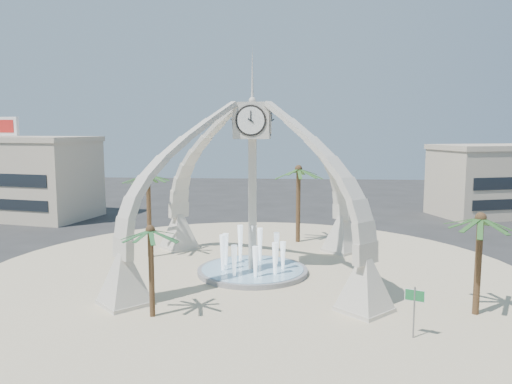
# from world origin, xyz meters

# --- Properties ---
(ground) EXTENTS (140.00, 140.00, 0.00)m
(ground) POSITION_xyz_m (0.00, 0.00, 0.00)
(ground) COLOR #282828
(ground) RESTS_ON ground
(plaza) EXTENTS (40.00, 40.00, 0.06)m
(plaza) POSITION_xyz_m (0.00, 0.00, 0.03)
(plaza) COLOR #C7B894
(plaza) RESTS_ON ground
(clock_tower) EXTENTS (17.94, 17.94, 16.30)m
(clock_tower) POSITION_xyz_m (-0.00, -0.00, 6.49)
(clock_tower) COLOR beige
(clock_tower) RESTS_ON ground
(fountain) EXTENTS (8.00, 8.00, 3.62)m
(fountain) POSITION_xyz_m (0.00, 0.00, 0.29)
(fountain) COLOR gray
(fountain) RESTS_ON ground
(building_nw) EXTENTS (23.75, 13.73, 11.90)m
(building_nw) POSITION_xyz_m (-32.00, 22.00, 4.83)
(building_nw) COLOR #BCAB92
(building_nw) RESTS_ON ground
(palm_east) EXTENTS (4.90, 4.90, 6.33)m
(palm_east) POSITION_xyz_m (13.31, -7.02, 5.51)
(palm_east) COLOR brown
(palm_east) RESTS_ON ground
(palm_west) EXTENTS (4.45, 4.45, 7.59)m
(palm_west) POSITION_xyz_m (-8.78, 3.95, 6.73)
(palm_west) COLOR brown
(palm_west) RESTS_ON ground
(palm_north) EXTENTS (5.04, 5.04, 7.67)m
(palm_north) POSITION_xyz_m (3.32, 10.51, 6.75)
(palm_north) COLOR brown
(palm_north) RESTS_ON ground
(palm_south) EXTENTS (4.17, 4.17, 5.61)m
(palm_south) POSITION_xyz_m (-4.87, -8.81, 4.91)
(palm_south) COLOR brown
(palm_south) RESTS_ON ground
(street_sign) EXTENTS (0.92, 0.41, 2.69)m
(street_sign) POSITION_xyz_m (9.02, -10.62, 1.93)
(street_sign) COLOR slate
(street_sign) RESTS_ON ground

